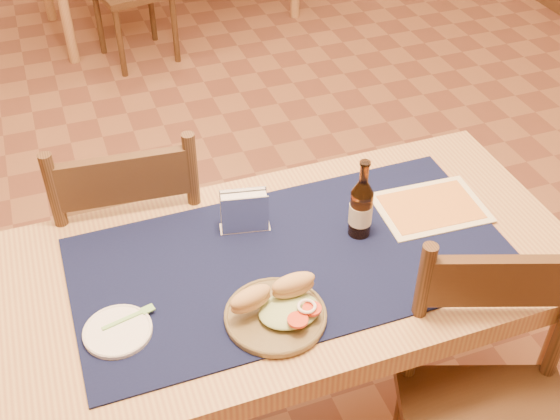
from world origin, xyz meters
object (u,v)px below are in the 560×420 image
object	(u,v)px
sandwich_plate	(278,309)
chair_main_near	(491,420)
chair_main_far	(134,235)
beer_bottle	(361,208)
napkin_holder	(244,212)
main_table	(292,280)

from	to	relation	value
sandwich_plate	chair_main_near	bearing A→B (deg)	-34.07
chair_main_far	beer_bottle	world-z (taller)	beer_bottle
chair_main_near	chair_main_far	bearing A→B (deg)	125.60
beer_bottle	chair_main_near	bearing A→B (deg)	-74.89
beer_bottle	napkin_holder	world-z (taller)	beer_bottle
chair_main_near	napkin_holder	distance (m)	0.86
main_table	napkin_holder	size ratio (longest dim) A/B	10.54
main_table	sandwich_plate	distance (m)	0.25
chair_main_far	napkin_holder	xyz separation A→B (m)	(0.29, -0.35, 0.30)
main_table	chair_main_far	distance (m)	0.66
main_table	napkin_holder	distance (m)	0.24
sandwich_plate	napkin_holder	xyz separation A→B (m)	(0.03, 0.35, 0.03)
sandwich_plate	beer_bottle	size ratio (longest dim) A/B	1.04
napkin_holder	chair_main_far	bearing A→B (deg)	129.02
main_table	chair_main_near	world-z (taller)	chair_main_near
beer_bottle	napkin_holder	distance (m)	0.33
sandwich_plate	beer_bottle	bearing A→B (deg)	34.05
chair_main_far	chair_main_near	world-z (taller)	chair_main_far
main_table	chair_main_far	xyz separation A→B (m)	(-0.37, 0.52, -0.15)
chair_main_far	sandwich_plate	distance (m)	0.80
sandwich_plate	napkin_holder	bearing A→B (deg)	85.83
main_table	beer_bottle	distance (m)	0.28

